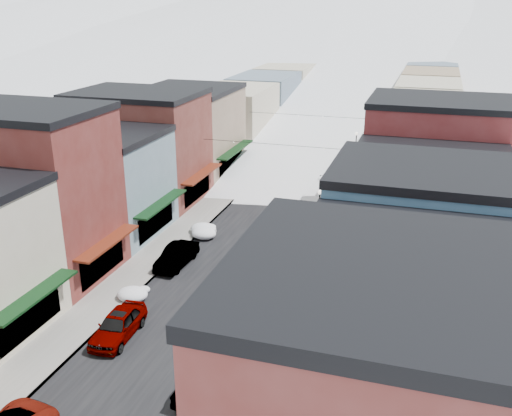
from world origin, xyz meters
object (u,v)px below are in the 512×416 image
Objects in this scene: trash_can at (294,300)px; streetlamp_near at (319,209)px; car_dark_hatch at (177,256)px; car_silver_sedan at (118,325)px; car_green_sedan at (205,381)px.

streetlamp_near is at bearing 93.35° from trash_can.
car_dark_hatch is 4.53× the size of trash_can.
trash_can is (10.17, -3.73, -0.10)m from car_dark_hatch.
streetlamp_near reaches higher than car_silver_sedan.
streetlamp_near is (-0.67, 11.49, 2.27)m from trash_can.
streetlamp_near is (8.70, 17.88, 2.13)m from car_silver_sedan.
trash_can is (2.37, 9.71, -0.04)m from car_green_sedan.
streetlamp_near reaches higher than car_green_sedan.
streetlamp_near is (9.50, 7.76, 2.17)m from car_dark_hatch.
car_green_sedan is 4.15× the size of trash_can.
car_green_sedan is (7.80, -13.43, -0.07)m from car_dark_hatch.
car_green_sedan is 9.99m from trash_can.
trash_can is 0.24× the size of streetlamp_near.
car_green_sedan is at bearing -103.73° from trash_can.
car_silver_sedan is 1.11× the size of car_green_sedan.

